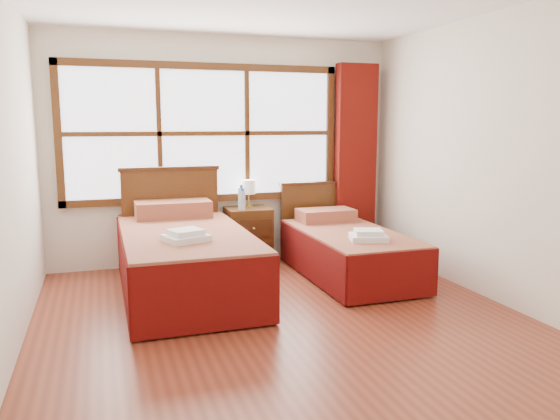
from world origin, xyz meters
name	(u,v)px	position (x,y,z in m)	size (l,w,h in m)	color
floor	(289,325)	(0.00, 0.00, 0.00)	(4.50, 4.50, 0.00)	brown
wall_back	(225,151)	(0.00, 2.25, 1.30)	(4.00, 4.00, 0.00)	silver
wall_left	(2,172)	(-2.00, 0.00, 1.30)	(4.50, 4.50, 0.00)	silver
wall_right	(502,159)	(2.00, 0.00, 1.30)	(4.50, 4.50, 0.00)	silver
window	(204,133)	(-0.25, 2.21, 1.50)	(3.16, 0.06, 1.56)	white
curtain	(355,160)	(1.60, 2.11, 1.17)	(0.50, 0.16, 2.30)	#65100A
bed_left	(184,256)	(-0.66, 1.20, 0.35)	(1.17, 2.27, 1.14)	#3B1E0C
bed_right	(347,250)	(1.08, 1.20, 0.28)	(0.95, 1.97, 0.91)	#3B1E0C
nightstand	(248,236)	(0.20, 1.99, 0.33)	(0.49, 0.48, 0.66)	#4B2810
towels_left	(186,236)	(-0.71, 0.66, 0.65)	(0.43, 0.40, 0.10)	white
towels_right	(368,236)	(1.06, 0.69, 0.53)	(0.43, 0.40, 0.10)	white
lamp	(249,188)	(0.23, 2.09, 0.88)	(0.16, 0.16, 0.31)	#B39539
bottle_near	(241,198)	(0.11, 1.93, 0.78)	(0.07, 0.07, 0.28)	#A6BED6
bottle_far	(243,200)	(0.11, 1.89, 0.77)	(0.06, 0.06, 0.24)	#A6BED6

